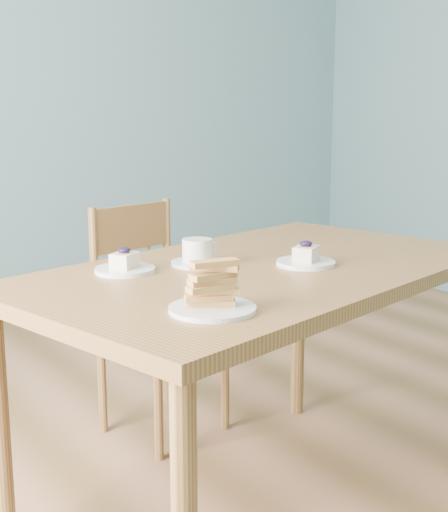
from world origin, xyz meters
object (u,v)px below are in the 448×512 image
object	(u,v)px
cheesecake_plate_far	(125,266)
coffee_cup	(198,254)
dining_chair	(156,317)
biscotti_plate	(212,293)
cheesecake_plate_near	(306,259)
dining_table	(261,292)

from	to	relation	value
cheesecake_plate_far	coffee_cup	xyz separation A→B (m)	(0.22, -0.04, 0.01)
dining_chair	cheesecake_plate_far	distance (m)	0.75
coffee_cup	biscotti_plate	xyz separation A→B (m)	(-0.24, -0.43, 0.01)
coffee_cup	biscotti_plate	world-z (taller)	biscotti_plate
dining_chair	cheesecake_plate_near	size ratio (longest dim) A/B	5.09
dining_table	cheesecake_plate_near	distance (m)	0.16
cheesecake_plate_near	biscotti_plate	world-z (taller)	biscotti_plate
dining_table	dining_chair	distance (m)	0.74
coffee_cup	dining_table	bearing A→B (deg)	-42.41
cheesecake_plate_far	biscotti_plate	distance (m)	0.47
cheesecake_plate_far	biscotti_plate	bearing A→B (deg)	-92.26
cheesecake_plate_far	dining_table	bearing A→B (deg)	-23.17
cheesecake_plate_near	dining_chair	bearing A→B (deg)	96.02
cheesecake_plate_far	coffee_cup	distance (m)	0.22
cheesecake_plate_near	biscotti_plate	bearing A→B (deg)	-153.72
cheesecake_plate_far	cheesecake_plate_near	bearing A→B (deg)	-25.01
dining_table	biscotti_plate	xyz separation A→B (m)	(-0.38, -0.31, 0.12)
cheesecake_plate_near	cheesecake_plate_far	size ratio (longest dim) A/B	1.02
coffee_cup	cheesecake_plate_near	bearing A→B (deg)	-39.09
dining_table	biscotti_plate	size ratio (longest dim) A/B	8.02
cheesecake_plate_far	coffee_cup	size ratio (longest dim) A/B	1.09
biscotti_plate	coffee_cup	bearing A→B (deg)	61.09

